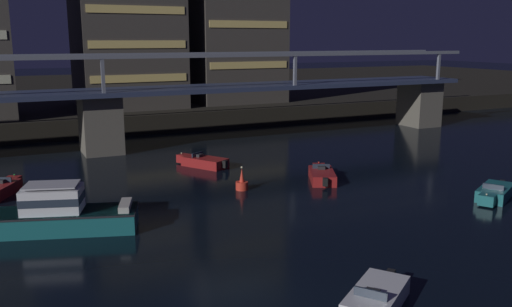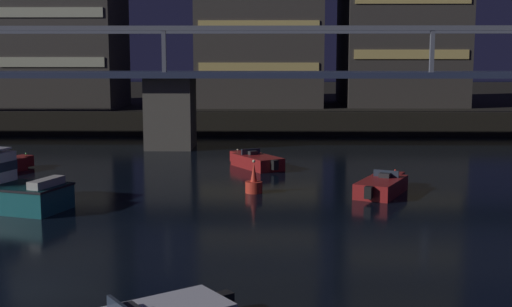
{
  "view_description": "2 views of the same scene",
  "coord_description": "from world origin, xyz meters",
  "px_view_note": "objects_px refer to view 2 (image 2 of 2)",
  "views": [
    {
      "loc": [
        -8.46,
        -19.99,
        10.77
      ],
      "look_at": [
        8.5,
        15.92,
        2.37
      ],
      "focal_mm": 38.06,
      "sensor_mm": 36.0,
      "label": 1
    },
    {
      "loc": [
        7.52,
        -19.4,
        6.96
      ],
      "look_at": [
        6.94,
        19.33,
        1.46
      ],
      "focal_mm": 46.75,
      "sensor_mm": 36.0,
      "label": 2
    }
  ],
  "objects_px": {
    "speedboat_near_right": "(256,161)",
    "river_bridge": "(170,92)",
    "speedboat_mid_center": "(382,186)",
    "channel_buoy": "(254,184)",
    "tower_central": "(259,7)"
  },
  "relations": [
    {
      "from": "speedboat_near_right",
      "to": "tower_central",
      "type": "bearing_deg",
      "value": 90.09
    },
    {
      "from": "tower_central",
      "to": "speedboat_mid_center",
      "type": "distance_m",
      "value": 39.1
    },
    {
      "from": "tower_central",
      "to": "speedboat_near_right",
      "type": "xyz_separation_m",
      "value": [
        0.04,
        -28.21,
        -11.88
      ]
    },
    {
      "from": "speedboat_near_right",
      "to": "channel_buoy",
      "type": "bearing_deg",
      "value": -89.73
    },
    {
      "from": "river_bridge",
      "to": "speedboat_mid_center",
      "type": "height_order",
      "value": "river_bridge"
    },
    {
      "from": "river_bridge",
      "to": "channel_buoy",
      "type": "height_order",
      "value": "river_bridge"
    },
    {
      "from": "speedboat_mid_center",
      "to": "channel_buoy",
      "type": "xyz_separation_m",
      "value": [
        -6.7,
        0.19,
        0.06
      ]
    },
    {
      "from": "river_bridge",
      "to": "speedboat_near_right",
      "type": "relative_size",
      "value": 17.46
    },
    {
      "from": "channel_buoy",
      "to": "speedboat_mid_center",
      "type": "bearing_deg",
      "value": -1.63
    },
    {
      "from": "speedboat_mid_center",
      "to": "tower_central",
      "type": "bearing_deg",
      "value": 100.49
    },
    {
      "from": "river_bridge",
      "to": "speedboat_near_right",
      "type": "xyz_separation_m",
      "value": [
        6.85,
        -9.74,
        -4.02
      ]
    },
    {
      "from": "tower_central",
      "to": "speedboat_near_right",
      "type": "bearing_deg",
      "value": -89.91
    },
    {
      "from": "tower_central",
      "to": "speedboat_near_right",
      "type": "relative_size",
      "value": 4.23
    },
    {
      "from": "speedboat_mid_center",
      "to": "channel_buoy",
      "type": "bearing_deg",
      "value": 178.37
    },
    {
      "from": "speedboat_near_right",
      "to": "river_bridge",
      "type": "bearing_deg",
      "value": 125.13
    }
  ]
}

